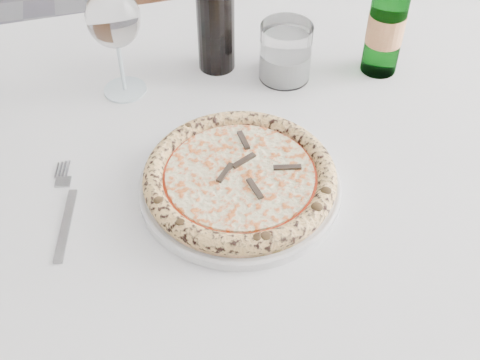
# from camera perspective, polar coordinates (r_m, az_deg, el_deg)

# --- Properties ---
(dining_table) EXTENTS (1.61, 0.98, 0.76)m
(dining_table) POSITION_cam_1_polar(r_m,az_deg,el_deg) (1.00, -1.41, -0.04)
(dining_table) COLOR olive
(dining_table) RESTS_ON floor
(chair_far) EXTENTS (0.51, 0.51, 0.93)m
(chair_far) POSITION_cam_1_polar(r_m,az_deg,el_deg) (1.73, -4.01, 15.82)
(chair_far) COLOR olive
(chair_far) RESTS_ON floor
(plate) EXTENTS (0.29, 0.29, 0.02)m
(plate) POSITION_cam_1_polar(r_m,az_deg,el_deg) (0.87, 0.00, -0.52)
(plate) COLOR silver
(plate) RESTS_ON dining_table
(pizza) EXTENTS (0.28, 0.28, 0.03)m
(pizza) POSITION_cam_1_polar(r_m,az_deg,el_deg) (0.85, -0.00, 0.29)
(pizza) COLOR #ECB281
(pizza) RESTS_ON plate
(fork) EXTENTS (0.04, 0.18, 0.00)m
(fork) POSITION_cam_1_polar(r_m,az_deg,el_deg) (0.88, -16.26, -2.75)
(fork) COLOR #959697
(fork) RESTS_ON dining_table
(wine_glass) EXTENTS (0.09, 0.09, 0.19)m
(wine_glass) POSITION_cam_1_polar(r_m,az_deg,el_deg) (0.99, -11.91, 14.63)
(wine_glass) COLOR silver
(wine_glass) RESTS_ON dining_table
(tumbler) EXTENTS (0.09, 0.09, 0.10)m
(tumbler) POSITION_cam_1_polar(r_m,az_deg,el_deg) (1.06, 4.31, 11.69)
(tumbler) COLOR white
(tumbler) RESTS_ON dining_table
(beer_bottle) EXTENTS (0.06, 0.06, 0.25)m
(beer_bottle) POSITION_cam_1_polar(r_m,az_deg,el_deg) (1.08, 13.78, 14.47)
(beer_bottle) COLOR #2B7B33
(beer_bottle) RESTS_ON dining_table
(wine_bottle) EXTENTS (0.07, 0.07, 0.27)m
(wine_bottle) POSITION_cam_1_polar(r_m,az_deg,el_deg) (1.05, -2.36, 15.88)
(wine_bottle) COLOR black
(wine_bottle) RESTS_ON dining_table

